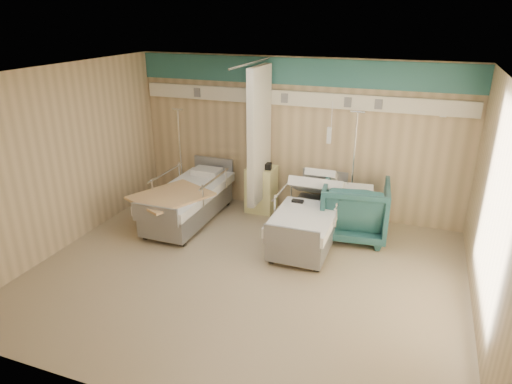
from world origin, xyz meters
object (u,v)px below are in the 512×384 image
bed_right (309,223)px  bedside_cabinet (261,189)px  iv_stand_right (350,201)px  iv_stand_left (182,183)px  visitor_armchair (355,209)px  bed_left (189,205)px

bed_right → bedside_cabinet: 1.46m
iv_stand_right → iv_stand_left: size_ratio=1.09×
bed_right → bedside_cabinet: bedside_cabinet is taller
visitor_armchair → iv_stand_right: 0.51m
bedside_cabinet → iv_stand_right: bearing=0.6°
iv_stand_right → bed_left: bearing=-161.2°
bed_right → visitor_armchair: bearing=34.0°
bed_left → bedside_cabinet: (1.05, 0.90, 0.11)m
bed_right → iv_stand_left: (-2.76, 0.78, 0.06)m
bed_right → iv_stand_left: bearing=164.1°
bedside_cabinet → iv_stand_left: size_ratio=0.46×
bed_left → visitor_armchair: size_ratio=2.02×
bed_right → visitor_armchair: size_ratio=2.02×
bed_left → visitor_armchair: bearing=8.7°
bedside_cabinet → iv_stand_right: iv_stand_right is taller
bedside_cabinet → visitor_armchair: size_ratio=0.79×
iv_stand_right → iv_stand_left: 3.26m
bedside_cabinet → visitor_armchair: 1.86m
bedside_cabinet → iv_stand_left: (-1.61, -0.12, -0.05)m
bed_right → iv_stand_right: size_ratio=1.08×
bed_right → bed_left: (-2.20, 0.00, 0.00)m
iv_stand_right → bed_right: bearing=-118.6°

